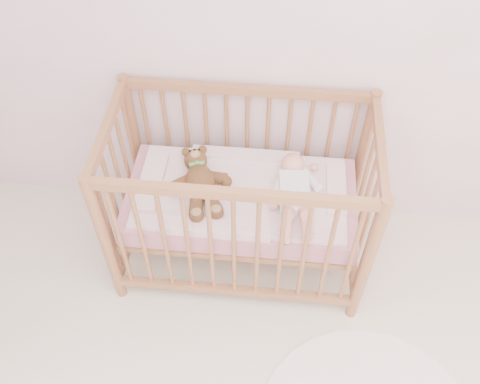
# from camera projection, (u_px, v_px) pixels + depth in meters

# --- Properties ---
(wall_back) EXTENTS (4.00, 0.02, 2.70)m
(wall_back) POSITION_uv_depth(u_px,v_px,m) (308.00, 20.00, 2.46)
(wall_back) COLOR white
(wall_back) RESTS_ON floor
(crib) EXTENTS (1.36, 0.76, 1.00)m
(crib) POSITION_uv_depth(u_px,v_px,m) (241.00, 199.00, 2.87)
(crib) COLOR #AD6F49
(crib) RESTS_ON floor
(mattress) EXTENTS (1.22, 0.62, 0.13)m
(mattress) POSITION_uv_depth(u_px,v_px,m) (241.00, 201.00, 2.88)
(mattress) COLOR pink
(mattress) RESTS_ON crib
(blanket) EXTENTS (1.10, 0.58, 0.06)m
(blanket) POSITION_uv_depth(u_px,v_px,m) (241.00, 192.00, 2.82)
(blanket) COLOR #F7AABA
(blanket) RESTS_ON mattress
(baby) EXTENTS (0.33, 0.61, 0.14)m
(baby) POSITION_uv_depth(u_px,v_px,m) (294.00, 190.00, 2.73)
(baby) COLOR white
(baby) RESTS_ON blanket
(teddy_bear) EXTENTS (0.48, 0.57, 0.14)m
(teddy_bear) POSITION_uv_depth(u_px,v_px,m) (200.00, 181.00, 2.76)
(teddy_bear) COLOR brown
(teddy_bear) RESTS_ON blanket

